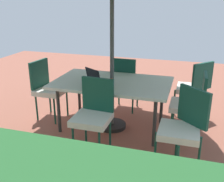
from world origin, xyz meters
TOP-DOWN VIEW (x-y plane):
  - ground_plane at (0.00, 0.00)m, footprint 10.00×10.00m
  - dining_table at (0.00, 0.00)m, footprint 1.73×1.06m
  - chair_north at (0.03, 0.73)m, footprint 0.46×0.47m
  - chair_northwest at (-1.09, 0.76)m, footprint 0.58×0.59m
  - chair_south at (-0.02, -0.72)m, footprint 0.46×0.46m
  - chair_southwest at (-1.19, -0.77)m, footprint 0.59×0.58m
  - chair_east at (1.13, -0.04)m, footprint 0.49×0.48m
  - chair_west at (-1.17, -0.01)m, footprint 0.46×0.46m
  - laptop at (0.21, 0.08)m, footprint 0.40×0.38m
  - cup at (-0.05, 0.22)m, footprint 0.06×0.06m

SIDE VIEW (x-z plane):
  - ground_plane at x=0.00m, z-range -0.02..0.00m
  - chair_north at x=0.03m, z-range 0.06..1.04m
  - chair_northwest at x=-1.09m, z-range 0.06..1.04m
  - chair_south at x=-0.02m, z-range 0.06..1.04m
  - chair_southwest at x=-1.19m, z-range 0.06..1.04m
  - chair_east at x=1.13m, z-range 0.06..1.04m
  - chair_west at x=-1.17m, z-range 0.06..1.04m
  - dining_table at x=0.00m, z-range 0.32..1.08m
  - laptop at x=0.21m, z-range 0.70..0.91m
  - cup at x=-0.05m, z-range 0.76..0.87m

